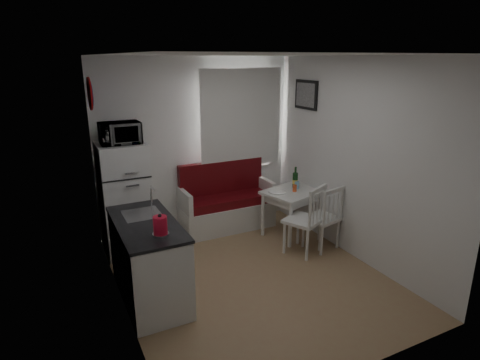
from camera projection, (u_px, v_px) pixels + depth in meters
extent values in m
cube|color=#A67C58|center=(251.00, 277.00, 4.90)|extent=(3.00, 3.50, 0.02)
cube|color=white|center=(253.00, 55.00, 4.14)|extent=(3.00, 3.50, 0.02)
cube|color=white|center=(197.00, 146.00, 6.01)|extent=(3.00, 0.02, 2.60)
cube|color=white|center=(362.00, 234.00, 3.02)|extent=(3.00, 0.02, 2.60)
cube|color=white|center=(116.00, 195.00, 3.87)|extent=(0.02, 3.50, 2.60)
cube|color=white|center=(355.00, 161.00, 5.16)|extent=(0.02, 3.50, 2.60)
cube|color=white|center=(240.00, 122.00, 6.19)|extent=(1.22, 0.06, 1.47)
cube|color=white|center=(242.00, 119.00, 6.12)|extent=(1.35, 0.02, 1.50)
cube|color=white|center=(149.00, 262.00, 4.39)|extent=(0.60, 1.30, 0.86)
cube|color=black|center=(146.00, 223.00, 4.25)|extent=(0.62, 1.32, 0.03)
cube|color=#99999E|center=(142.00, 218.00, 4.49)|extent=(0.40, 0.40, 0.10)
cylinder|color=silver|center=(151.00, 196.00, 4.66)|extent=(0.02, 0.02, 0.26)
cylinder|color=#1B23A5|center=(90.00, 94.00, 4.88)|extent=(0.03, 0.40, 0.40)
cube|color=black|center=(306.00, 95.00, 5.87)|extent=(0.04, 0.52, 0.42)
cube|color=white|center=(227.00, 216.00, 6.26)|extent=(1.45, 0.56, 0.40)
cube|color=#5F0B10|center=(227.00, 200.00, 6.18)|extent=(1.38, 0.51, 0.13)
cube|color=#5F0B10|center=(221.00, 177.00, 6.27)|extent=(1.38, 0.11, 0.51)
cube|color=white|center=(295.00, 191.00, 5.94)|extent=(1.06, 0.87, 0.04)
cube|color=white|center=(295.00, 196.00, 5.96)|extent=(0.95, 0.76, 0.11)
cylinder|color=white|center=(294.00, 213.00, 6.04)|extent=(0.06, 0.06, 0.66)
cube|color=white|center=(303.00, 220.00, 5.41)|extent=(0.60, 0.59, 0.04)
cube|color=white|center=(313.00, 207.00, 5.16)|extent=(0.41, 0.23, 0.48)
cube|color=white|center=(321.00, 218.00, 5.55)|extent=(0.51, 0.50, 0.04)
cube|color=white|center=(331.00, 206.00, 5.32)|extent=(0.41, 0.13, 0.45)
cube|color=white|center=(125.00, 199.00, 5.37)|extent=(0.61, 0.61, 1.52)
imported|color=white|center=(120.00, 133.00, 5.06)|extent=(0.50, 0.34, 0.28)
cylinder|color=red|center=(160.00, 225.00, 3.89)|extent=(0.16, 0.16, 0.22)
cylinder|color=#E25525|center=(295.00, 188.00, 5.86)|extent=(0.06, 0.06, 0.10)
cylinder|color=#8BCDED|center=(297.00, 185.00, 5.99)|extent=(0.07, 0.07, 0.11)
cylinder|color=white|center=(278.00, 192.00, 5.82)|extent=(0.26, 0.26, 0.02)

